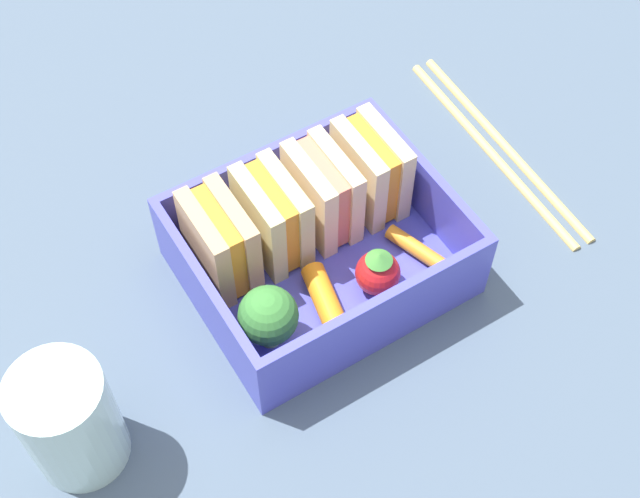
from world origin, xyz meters
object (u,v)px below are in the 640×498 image
at_px(sandwich_center, 322,193).
at_px(broccoli_floret, 268,317).
at_px(strawberry_far_left, 378,272).
at_px(chopstick_pair, 498,146).
at_px(sandwich_left, 220,242).
at_px(sandwich_center_right, 371,170).
at_px(carrot_stick_left, 415,248).
at_px(drinking_glass, 69,421).
at_px(carrot_stick_far_left, 326,303).
at_px(sandwich_center_left, 272,217).

bearing_deg(sandwich_center, broccoli_floret, -141.15).
relative_size(strawberry_far_left, chopstick_pair, 0.17).
xyz_separation_m(sandwich_left, sandwich_center_right, (0.11, 0.00, 0.00)).
bearing_deg(carrot_stick_left, sandwich_center, 125.60).
relative_size(sandwich_center, drinking_glass, 0.76).
xyz_separation_m(sandwich_center_right, carrot_stick_far_left, (-0.07, -0.06, -0.02)).
distance_m(sandwich_left, carrot_stick_far_left, 0.08).
height_order(sandwich_center_left, chopstick_pair, sandwich_center_left).
xyz_separation_m(sandwich_center, sandwich_center_right, (0.04, 0.00, 0.00)).
bearing_deg(drinking_glass, carrot_stick_far_left, 0.53).
bearing_deg(chopstick_pair, broccoli_floret, -165.78).
bearing_deg(sandwich_center, drinking_glass, -162.98).
bearing_deg(broccoli_floret, sandwich_center_right, 28.26).
height_order(sandwich_center_left, strawberry_far_left, sandwich_center_left).
bearing_deg(sandwich_center_left, carrot_stick_far_left, -86.92).
bearing_deg(sandwich_left, chopstick_pair, -0.95).
bearing_deg(sandwich_center, strawberry_far_left, -87.49).
bearing_deg(sandwich_center, sandwich_left, 180.00).
xyz_separation_m(carrot_stick_far_left, strawberry_far_left, (0.04, -0.00, 0.01)).
distance_m(sandwich_center_right, broccoli_floret, 0.13).
distance_m(carrot_stick_far_left, drinking_glass, 0.17).
distance_m(sandwich_left, drinking_glass, 0.14).
xyz_separation_m(broccoli_floret, chopstick_pair, (0.23, 0.06, -0.04)).
xyz_separation_m(sandwich_left, drinking_glass, (-0.13, -0.06, -0.00)).
relative_size(sandwich_left, chopstick_pair, 0.31).
height_order(sandwich_left, sandwich_center_right, same).
bearing_deg(chopstick_pair, sandwich_left, 179.05).
height_order(broccoli_floret, strawberry_far_left, broccoli_floret).
distance_m(broccoli_floret, chopstick_pair, 0.24).
bearing_deg(drinking_glass, broccoli_floret, 0.52).
bearing_deg(chopstick_pair, strawberry_far_left, -158.25).
bearing_deg(drinking_glass, sandwich_center, 17.02).
distance_m(sandwich_center, carrot_stick_left, 0.07).
bearing_deg(sandwich_center_right, chopstick_pair, -1.90).
bearing_deg(drinking_glass, chopstick_pair, 9.39).
bearing_deg(broccoli_floret, sandwich_left, 89.81).
xyz_separation_m(sandwich_center, drinking_glass, (-0.21, -0.06, -0.00)).
relative_size(sandwich_center, carrot_stick_left, 1.44).
bearing_deg(drinking_glass, sandwich_center_left, 20.61).
relative_size(strawberry_far_left, carrot_stick_left, 0.81).
relative_size(sandwich_center_left, chopstick_pair, 0.31).
xyz_separation_m(carrot_stick_far_left, carrot_stick_left, (0.07, 0.01, -0.00)).
distance_m(carrot_stick_left, drinking_glass, 0.25).
bearing_deg(carrot_stick_far_left, drinking_glass, -179.47).
height_order(sandwich_center_right, broccoli_floret, sandwich_center_right).
relative_size(sandwich_center, carrot_stick_far_left, 1.16).
distance_m(sandwich_center_right, chopstick_pair, 0.12).
relative_size(carrot_stick_left, chopstick_pair, 0.21).
bearing_deg(sandwich_center_left, drinking_glass, -159.39).
bearing_deg(sandwich_center, chopstick_pair, -1.42).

